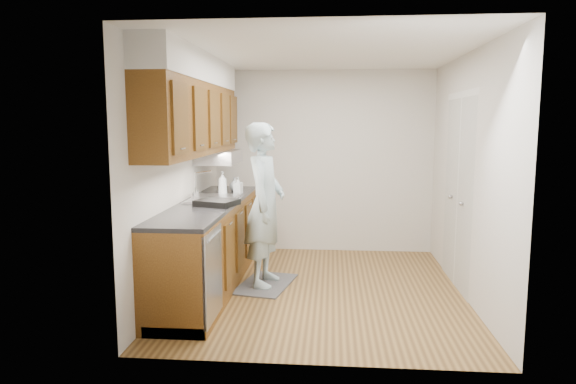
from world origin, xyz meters
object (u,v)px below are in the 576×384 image
object	(u,v)px
soap_bottle_a	(223,183)
dish_rack	(217,203)
soap_bottle_c	(235,184)
person	(265,194)
steel_can	(239,187)
soda_can	(223,190)
soap_bottle_b	(238,185)

from	to	relation	value
soap_bottle_a	dish_rack	bearing A→B (deg)	-82.40
soap_bottle_c	dish_rack	world-z (taller)	soap_bottle_c
dish_rack	person	bearing A→B (deg)	53.97
person	dish_rack	bearing A→B (deg)	131.55
soap_bottle_c	steel_can	size ratio (longest dim) A/B	1.40
soap_bottle_a	soda_can	xyz separation A→B (m)	(-0.00, 0.02, -0.08)
person	soap_bottle_b	distance (m)	0.70
soda_can	steel_can	size ratio (longest dim) A/B	0.96
soda_can	dish_rack	xyz separation A→B (m)	(0.11, -0.80, -0.03)
person	soda_can	world-z (taller)	person
soda_can	dish_rack	size ratio (longest dim) A/B	0.30
soap_bottle_b	steel_can	bearing A→B (deg)	96.12
soap_bottle_c	dish_rack	xyz separation A→B (m)	(0.03, -1.16, -0.06)
soda_can	soap_bottle_a	bearing A→B (deg)	-83.33
person	soap_bottle_a	world-z (taller)	person
soap_bottle_a	soda_can	distance (m)	0.08
steel_can	dish_rack	distance (m)	1.05
soap_bottle_a	dish_rack	size ratio (longest dim) A/B	0.71
soap_bottle_a	steel_can	distance (m)	0.32
person	soap_bottle_a	size ratio (longest dim) A/B	7.28
soap_bottle_c	steel_can	xyz separation A→B (m)	(0.08, -0.11, -0.02)
soap_bottle_c	soda_can	size ratio (longest dim) A/B	1.46
dish_rack	steel_can	bearing A→B (deg)	106.18
person	soap_bottle_a	bearing A→B (deg)	57.21
soap_bottle_a	soap_bottle_c	distance (m)	0.39
soap_bottle_b	steel_can	size ratio (longest dim) A/B	1.64
soap_bottle_a	soap_bottle_c	world-z (taller)	soap_bottle_a
soda_can	steel_can	bearing A→B (deg)	59.05
soap_bottle_a	soap_bottle_c	size ratio (longest dim) A/B	1.59
person	soap_bottle_b	bearing A→B (deg)	41.05
person	dish_rack	world-z (taller)	person
soap_bottle_b	soap_bottle_a	bearing A→B (deg)	-144.16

